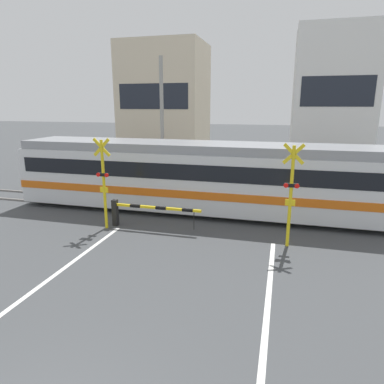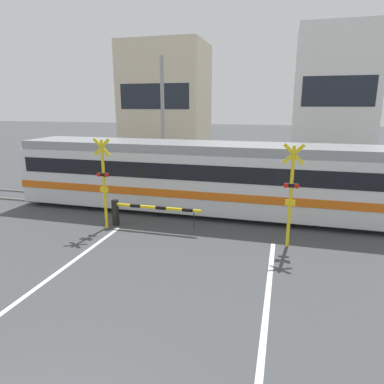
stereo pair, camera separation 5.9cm
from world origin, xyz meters
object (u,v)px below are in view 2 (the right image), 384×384
object	(u,v)px
commuter_train	(197,175)
crossing_signal_right	(291,191)
crossing_barrier_near	(137,210)
crossing_signal_left	(104,180)
crossing_barrier_far	(266,184)
pedestrian	(227,167)

from	to	relation	value
commuter_train	crossing_signal_right	xyz separation A→B (m)	(3.90, -3.04, 0.28)
crossing_barrier_near	crossing_signal_left	size ratio (longest dim) A/B	1.03
commuter_train	crossing_barrier_near	distance (m)	3.30
crossing_barrier_far	crossing_signal_left	size ratio (longest dim) A/B	1.03
pedestrian	crossing_barrier_near	bearing A→B (deg)	-104.12
crossing_signal_left	pedestrian	distance (m)	9.23
crossing_signal_left	pedestrian	world-z (taller)	crossing_signal_left
crossing_signal_right	pedestrian	bearing A→B (deg)	112.19
pedestrian	crossing_signal_left	bearing A→B (deg)	-110.23
crossing_barrier_far	crossing_signal_left	xyz separation A→B (m)	(-5.59, -6.08, 1.21)
crossing_signal_left	crossing_signal_right	bearing A→B (deg)	0.00
commuter_train	pedestrian	size ratio (longest dim) A/B	8.85
crossing_barrier_far	crossing_signal_left	world-z (taller)	crossing_signal_left
crossing_signal_left	crossing_signal_right	size ratio (longest dim) A/B	1.00
crossing_signal_left	pedestrian	size ratio (longest dim) A/B	1.91
commuter_train	crossing_signal_right	world-z (taller)	crossing_signal_right
crossing_barrier_near	crossing_signal_left	distance (m)	1.68
crossing_barrier_near	commuter_train	bearing A→B (deg)	57.72
crossing_signal_left	pedestrian	xyz separation A→B (m)	(3.18, 8.62, -0.85)
crossing_signal_left	crossing_signal_right	distance (m)	6.69
crossing_barrier_near	pedestrian	xyz separation A→B (m)	(2.08, 8.25, 0.36)
commuter_train	crossing_barrier_far	distance (m)	4.24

